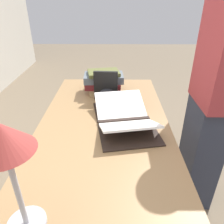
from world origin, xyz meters
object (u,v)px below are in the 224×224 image
open_book (124,118)px  book_stack_tall (104,82)px  reading_lamp (5,149)px  book_standing_upright (106,86)px  person_reader (213,98)px  coffee_mug (107,97)px

open_book → book_stack_tall: bearing=7.2°
book_stack_tall → reading_lamp: (-1.14, 0.21, 0.24)m
reading_lamp → book_stack_tall: bearing=-10.4°
open_book → book_standing_upright: (0.32, 0.12, 0.08)m
book_stack_tall → person_reader: bearing=-117.0°
book_standing_upright → book_stack_tall: bearing=11.5°
book_stack_tall → coffee_mug: bearing=-170.7°
book_stack_tall → coffee_mug: size_ratio=2.64×
open_book → reading_lamp: bearing=142.7°
open_book → book_standing_upright: 0.35m
coffee_mug → book_stack_tall: bearing=9.3°
book_standing_upright → coffee_mug: 0.09m
open_book → reading_lamp: 0.82m
book_standing_upright → person_reader: (-0.22, -0.68, 0.01)m
open_book → book_stack_tall: (0.47, 0.14, 0.05)m
book_standing_upright → reading_lamp: bearing=170.6°
book_stack_tall → reading_lamp: 1.19m
coffee_mug → person_reader: size_ratio=0.07×
book_stack_tall → person_reader: size_ratio=0.18×
open_book → reading_lamp: size_ratio=1.45×
reading_lamp → coffee_mug: (0.94, -0.24, -0.28)m
open_book → person_reader: bearing=-88.9°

